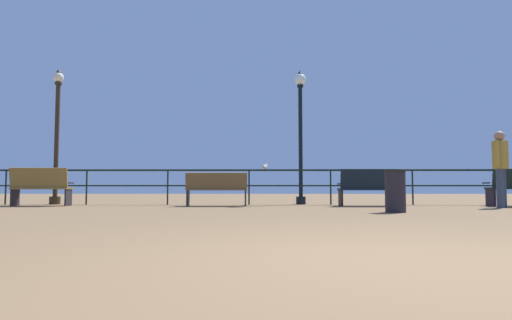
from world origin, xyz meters
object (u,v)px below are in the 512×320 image
at_px(bench_near_right, 368,186).
at_px(person_at_railing, 500,164).
at_px(bench_far_left, 41,185).
at_px(lamppost_left, 57,133).
at_px(lamppost_center, 300,125).
at_px(seagull_on_rail, 265,167).
at_px(bench_near_left, 217,187).
at_px(trash_bin, 395,191).

bearing_deg(bench_near_right, person_at_railing, -16.13).
relative_size(bench_far_left, lamppost_left, 0.37).
xyz_separation_m(lamppost_left, lamppost_center, (7.02, 0.00, 0.21)).
distance_m(lamppost_left, seagull_on_rail, 6.09).
bearing_deg(lamppost_left, bench_near_right, -7.89).
bearing_deg(bench_near_left, person_at_railing, -7.20).
height_order(bench_far_left, bench_near_left, bench_far_left).
xyz_separation_m(bench_near_left, person_at_railing, (6.81, -0.86, 0.56)).
height_order(bench_near_right, lamppost_left, lamppost_left).
xyz_separation_m(bench_far_left, bench_near_left, (4.55, 0.01, -0.05)).
relative_size(seagull_on_rail, trash_bin, 0.43).
distance_m(bench_far_left, person_at_railing, 11.41).
bearing_deg(bench_far_left, bench_near_left, 0.15).
distance_m(bench_far_left, lamppost_left, 1.94).
xyz_separation_m(person_at_railing, seagull_on_rail, (-5.55, 1.79, 0.02)).
xyz_separation_m(lamppost_center, person_at_railing, (4.53, -2.04, -1.22)).
distance_m(bench_far_left, trash_bin, 8.71).
height_order(person_at_railing, seagull_on_rail, person_at_railing).
bearing_deg(bench_far_left, trash_bin, -18.54).
relative_size(bench_near_right, person_at_railing, 0.81).
relative_size(bench_near_left, seagull_on_rail, 4.50).
xyz_separation_m(bench_far_left, person_at_railing, (11.36, -0.85, 0.51)).
height_order(bench_near_left, seagull_on_rail, seagull_on_rail).
height_order(bench_near_left, bench_near_right, bench_near_right).
height_order(bench_near_right, trash_bin, bench_near_right).
bearing_deg(lamppost_center, lamppost_left, -180.00).
distance_m(bench_far_left, seagull_on_rail, 5.91).
bearing_deg(bench_near_right, lamppost_left, 172.11).
bearing_deg(trash_bin, lamppost_center, 109.80).
bearing_deg(lamppost_center, seagull_on_rail, -166.03).
height_order(lamppost_left, trash_bin, lamppost_left).
bearing_deg(person_at_railing, lamppost_center, 155.75).
distance_m(bench_near_right, person_at_railing, 3.09).
relative_size(bench_near_left, lamppost_left, 0.40).
height_order(bench_far_left, seagull_on_rail, seagull_on_rail).
relative_size(lamppost_center, seagull_on_rail, 10.99).
xyz_separation_m(bench_near_left, trash_bin, (3.71, -2.78, -0.07)).
relative_size(lamppost_center, person_at_railing, 2.13).
height_order(lamppost_center, person_at_railing, lamppost_center).
bearing_deg(seagull_on_rail, person_at_railing, -17.84).
bearing_deg(bench_far_left, lamppost_left, 99.13).
xyz_separation_m(bench_far_left, seagull_on_rail, (5.81, 0.94, 0.53)).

